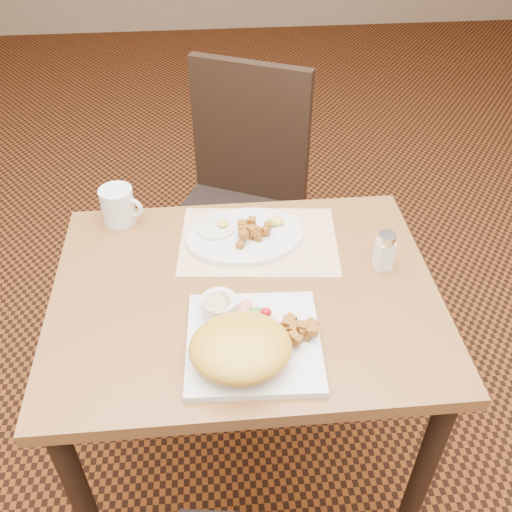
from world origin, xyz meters
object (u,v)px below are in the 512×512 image
object	(u,v)px
salt_shaker	(385,251)
table	(246,322)
plate_square	(254,342)
coffee_mug	(119,206)
plate_oval	(245,236)
chair_far	(240,193)

from	to	relation	value
salt_shaker	table	bearing A→B (deg)	-171.65
plate_square	salt_shaker	bearing A→B (deg)	33.33
table	plate_square	bearing A→B (deg)	-88.19
salt_shaker	coffee_mug	xyz separation A→B (m)	(-0.65, 0.25, -0.00)
plate_oval	chair_far	bearing A→B (deg)	88.02
coffee_mug	chair_far	bearing A→B (deg)	50.07
salt_shaker	chair_far	bearing A→B (deg)	114.91
plate_oval	coffee_mug	xyz separation A→B (m)	(-0.33, 0.11, 0.04)
salt_shaker	coffee_mug	bearing A→B (deg)	159.11
table	plate_oval	size ratio (longest dim) A/B	2.96
plate_oval	salt_shaker	bearing A→B (deg)	-22.88
salt_shaker	coffee_mug	distance (m)	0.70
table	plate_square	xyz separation A→B (m)	(0.01, -0.17, 0.12)
chair_far	coffee_mug	distance (m)	0.60
plate_oval	salt_shaker	xyz separation A→B (m)	(0.32, -0.14, 0.04)
chair_far	plate_square	xyz separation A→B (m)	(-0.03, -0.88, 0.22)
chair_far	coffee_mug	bearing A→B (deg)	74.86
coffee_mug	plate_square	bearing A→B (deg)	-55.87
chair_far	salt_shaker	world-z (taller)	chair_far
chair_far	plate_oval	xyz separation A→B (m)	(-0.02, -0.52, 0.22)
table	plate_oval	xyz separation A→B (m)	(0.01, 0.19, 0.12)
table	chair_far	size ratio (longest dim) A/B	0.93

